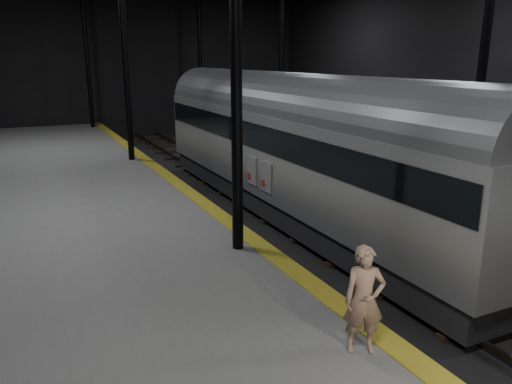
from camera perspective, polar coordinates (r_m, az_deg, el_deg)
ground at (r=17.45m, az=4.17°, el=-3.10°), size 44.00×44.00×0.00m
platform_left at (r=15.21m, az=-21.27°, el=-4.92°), size 9.00×43.80×1.00m
platform_right at (r=21.90m, az=21.53°, el=1.01°), size 9.00×43.80×1.00m
tactile_strip at (r=15.85m, az=-6.03°, el=-1.22°), size 0.50×43.80×0.01m
track at (r=17.43m, az=4.18°, el=-2.88°), size 2.40×43.00×0.24m
train at (r=17.02m, az=3.91°, el=5.86°), size 2.73×18.20×4.87m
woman at (r=7.96m, az=12.25°, el=-11.96°), size 0.75×0.64×1.73m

